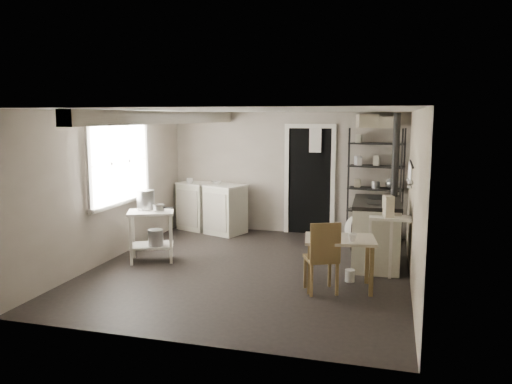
% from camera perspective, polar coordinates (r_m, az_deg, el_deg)
% --- Properties ---
extents(floor, '(5.00, 5.00, 0.00)m').
position_cam_1_polar(floor, '(7.40, -0.62, -8.79)').
color(floor, black).
rests_on(floor, ground).
extents(ceiling, '(5.00, 5.00, 0.00)m').
position_cam_1_polar(ceiling, '(7.06, -0.65, 9.32)').
color(ceiling, beige).
rests_on(ceiling, wall_back).
extents(wall_back, '(4.50, 0.02, 2.30)m').
position_cam_1_polar(wall_back, '(9.55, 3.50, 2.20)').
color(wall_back, '#A19789').
rests_on(wall_back, ground).
extents(wall_front, '(4.50, 0.02, 2.30)m').
position_cam_1_polar(wall_front, '(4.83, -8.87, -4.21)').
color(wall_front, '#A19789').
rests_on(wall_front, ground).
extents(wall_left, '(0.02, 5.00, 2.30)m').
position_cam_1_polar(wall_left, '(8.05, -16.23, 0.68)').
color(wall_left, '#A19789').
rests_on(wall_left, ground).
extents(wall_right, '(0.02, 5.00, 2.30)m').
position_cam_1_polar(wall_right, '(6.87, 17.70, -0.69)').
color(wall_right, '#A19789').
rests_on(wall_right, ground).
extents(window, '(0.12, 1.76, 1.28)m').
position_cam_1_polar(window, '(8.16, -15.42, 3.29)').
color(window, white).
rests_on(window, wall_left).
extents(doorway, '(0.96, 0.10, 2.08)m').
position_cam_1_polar(doorway, '(9.45, 6.13, 1.19)').
color(doorway, white).
rests_on(doorway, ground).
extents(ceiling_beam, '(0.18, 5.00, 0.18)m').
position_cam_1_polar(ceiling_beam, '(7.48, -9.62, 8.39)').
color(ceiling_beam, white).
rests_on(ceiling_beam, ceiling).
extents(wallpaper_panel, '(0.01, 5.00, 2.30)m').
position_cam_1_polar(wallpaper_panel, '(6.87, 17.62, -0.69)').
color(wallpaper_panel, beige).
rests_on(wallpaper_panel, wall_right).
extents(utensil_rail, '(0.06, 1.20, 0.44)m').
position_cam_1_polar(utensil_rail, '(7.42, 17.20, 3.10)').
color(utensil_rail, '#AAAAAC').
rests_on(utensil_rail, wall_right).
extents(prep_table, '(0.82, 0.72, 0.78)m').
position_cam_1_polar(prep_table, '(7.87, -11.85, -4.89)').
color(prep_table, white).
rests_on(prep_table, ground).
extents(stockpot, '(0.32, 0.32, 0.29)m').
position_cam_1_polar(stockpot, '(7.92, -12.49, -0.85)').
color(stockpot, '#AAAAAC').
rests_on(stockpot, prep_table).
extents(saucepan, '(0.19, 0.19, 0.09)m').
position_cam_1_polar(saucepan, '(7.71, -11.05, -1.73)').
color(saucepan, '#AAAAAC').
rests_on(saucepan, prep_table).
extents(bucket, '(0.29, 0.29, 0.25)m').
position_cam_1_polar(bucket, '(7.79, -11.39, -5.13)').
color(bucket, '#AAAAAC').
rests_on(bucket, prep_table).
extents(base_cabinets, '(1.54, 1.07, 0.93)m').
position_cam_1_polar(base_cabinets, '(9.73, -5.11, -1.80)').
color(base_cabinets, beige).
rests_on(base_cabinets, ground).
extents(mixing_bowl, '(0.34, 0.34, 0.07)m').
position_cam_1_polar(mixing_bowl, '(9.62, -4.51, 1.06)').
color(mixing_bowl, silver).
rests_on(mixing_bowl, base_cabinets).
extents(counter_cup, '(0.17, 0.17, 0.11)m').
position_cam_1_polar(counter_cup, '(9.68, -7.57, 1.18)').
color(counter_cup, silver).
rests_on(counter_cup, base_cabinets).
extents(shelf_rack, '(1.00, 0.51, 2.02)m').
position_cam_1_polar(shelf_rack, '(9.18, 13.50, 0.47)').
color(shelf_rack, black).
rests_on(shelf_rack, ground).
extents(shelf_jar, '(0.11, 0.11, 0.20)m').
position_cam_1_polar(shelf_jar, '(9.14, 11.68, 3.15)').
color(shelf_jar, silver).
rests_on(shelf_jar, shelf_rack).
extents(storage_box_a, '(0.42, 0.39, 0.24)m').
position_cam_1_polar(storage_box_a, '(9.15, 12.57, 7.14)').
color(storage_box_a, beige).
rests_on(storage_box_a, shelf_rack).
extents(storage_box_b, '(0.32, 0.29, 0.20)m').
position_cam_1_polar(storage_box_b, '(9.04, 14.75, 6.92)').
color(storage_box_b, beige).
rests_on(storage_box_b, shelf_rack).
extents(stove, '(0.72, 1.26, 0.97)m').
position_cam_1_polar(stove, '(7.73, 13.55, -4.90)').
color(stove, beige).
rests_on(stove, ground).
extents(stovepipe, '(0.12, 0.12, 1.41)m').
position_cam_1_polar(stovepipe, '(8.03, 15.67, 3.84)').
color(stovepipe, black).
rests_on(stovepipe, stove).
extents(side_ledge, '(0.57, 0.31, 0.87)m').
position_cam_1_polar(side_ledge, '(7.11, 14.98, -6.21)').
color(side_ledge, white).
rests_on(side_ledge, ground).
extents(oats_box, '(0.16, 0.22, 0.29)m').
position_cam_1_polar(oats_box, '(6.96, 14.88, -1.63)').
color(oats_box, beige).
rests_on(oats_box, side_ledge).
extents(work_table, '(0.97, 0.75, 0.67)m').
position_cam_1_polar(work_table, '(6.58, 9.51, -7.68)').
color(work_table, '#BCB4A0').
rests_on(work_table, ground).
extents(table_cup, '(0.11, 0.11, 0.10)m').
position_cam_1_polar(table_cup, '(6.33, 10.95, -4.35)').
color(table_cup, silver).
rests_on(table_cup, work_table).
extents(chair, '(0.51, 0.52, 0.93)m').
position_cam_1_polar(chair, '(6.40, 7.46, -7.11)').
color(chair, brown).
rests_on(chair, ground).
extents(flour_sack, '(0.54, 0.50, 0.52)m').
position_cam_1_polar(flour_sack, '(8.91, 11.47, -4.35)').
color(flour_sack, silver).
rests_on(flour_sack, ground).
extents(floor_crock, '(0.14, 0.14, 0.16)m').
position_cam_1_polar(floor_crock, '(6.96, 10.67, -9.42)').
color(floor_crock, silver).
rests_on(floor_crock, ground).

